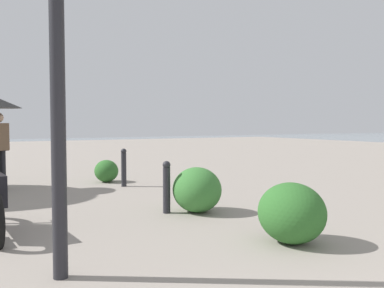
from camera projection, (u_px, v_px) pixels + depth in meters
The scene contains 5 objects.
bollard_near at pixel (167, 186), 6.74m from camera, with size 0.13×0.13×0.86m.
bollard_mid at pixel (124, 167), 9.59m from camera, with size 0.13×0.13×0.89m.
shrub_low at pixel (292, 213), 5.06m from camera, with size 0.88×0.79×0.75m.
shrub_round at pixel (197, 190), 6.82m from camera, with size 0.88×0.79×0.75m.
shrub_wide at pixel (106, 171), 10.33m from camera, with size 0.65×0.59×0.56m.
Camera 1 is at (0.27, 2.26, 1.48)m, focal length 38.52 mm.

